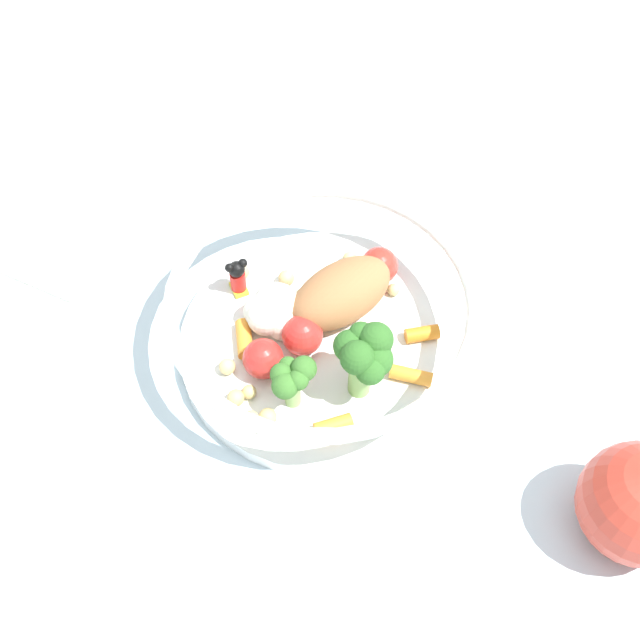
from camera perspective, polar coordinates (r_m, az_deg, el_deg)
ground_plane at (r=0.60m, az=-0.41°, el=-2.71°), size 2.40×2.40×0.00m
food_container at (r=0.58m, az=-0.07°, el=-0.07°), size 0.21×0.21×0.07m
loose_apple at (r=0.55m, az=20.54°, el=-11.40°), size 0.07×0.07×0.09m
folded_napkin at (r=0.72m, az=-17.89°, el=7.05°), size 0.14×0.16×0.01m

